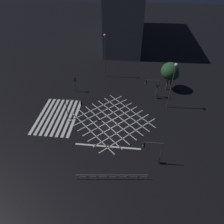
% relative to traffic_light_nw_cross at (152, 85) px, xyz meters
% --- Properties ---
extents(ground_plane, '(200.00, 200.00, 0.00)m').
position_rel_traffic_light_nw_cross_xyz_m(ground_plane, '(7.39, -6.87, -3.17)').
color(ground_plane, black).
extents(road_markings, '(15.13, 20.78, 0.01)m').
position_rel_traffic_light_nw_cross_xyz_m(road_markings, '(7.67, -12.74, -3.17)').
color(road_markings, silver).
rests_on(road_markings, ground_plane).
extents(traffic_light_nw_cross, '(0.36, 2.77, 4.30)m').
position_rel_traffic_light_nw_cross_xyz_m(traffic_light_nw_cross, '(0.00, 0.00, 0.00)').
color(traffic_light_nw_cross, '#424244').
rests_on(traffic_light_nw_cross, ground_plane).
extents(traffic_light_nw_main, '(0.39, 0.36, 3.24)m').
position_rel_traffic_light_nw_cross_xyz_m(traffic_light_nw_main, '(-0.50, 1.22, -0.86)').
color(traffic_light_nw_main, '#424244').
rests_on(traffic_light_nw_main, ground_plane).
extents(traffic_light_median_south, '(0.36, 2.93, 4.29)m').
position_rel_traffic_light_nw_cross_xyz_m(traffic_light_median_south, '(7.81, -13.11, -0.00)').
color(traffic_light_median_south, '#424244').
rests_on(traffic_light_median_south, ground_plane).
extents(traffic_light_ne_cross, '(0.36, 2.63, 4.34)m').
position_rel_traffic_light_nw_cross_xyz_m(traffic_light_ne_cross, '(15.86, -0.73, 0.02)').
color(traffic_light_ne_cross, '#424244').
rests_on(traffic_light_ne_cross, ground_plane).
extents(traffic_light_sw_cross, '(0.36, 0.39, 3.43)m').
position_rel_traffic_light_nw_cross_xyz_m(traffic_light_sw_cross, '(-0.78, -15.29, -0.72)').
color(traffic_light_sw_cross, '#424244').
rests_on(traffic_light_sw_cross, ground_plane).
extents(street_lamp_east, '(0.50, 0.50, 9.87)m').
position_rel_traffic_light_nw_cross_xyz_m(street_lamp_east, '(-7.75, -9.99, 3.55)').
color(street_lamp_east, '#424244').
rests_on(street_lamp_east, ground_plane).
extents(street_lamp_west, '(0.58, 0.58, 9.01)m').
position_rel_traffic_light_nw_cross_xyz_m(street_lamp_west, '(2.63, 3.11, 3.49)').
color(street_lamp_west, '#424244').
rests_on(street_lamp_west, ground_plane).
extents(street_tree_near, '(3.52, 3.52, 6.15)m').
position_rel_traffic_light_nw_cross_xyz_m(street_tree_near, '(-3.56, 3.59, 1.20)').
color(street_tree_near, '#473323').
rests_on(street_tree_near, ground_plane).
extents(street_tree_far, '(2.68, 2.68, 4.60)m').
position_rel_traffic_light_nw_cross_xyz_m(street_tree_far, '(-4.47, 4.44, 0.07)').
color(street_tree_far, '#473323').
rests_on(street_tree_far, ground_plane).
extents(pedestrian_railing, '(1.01, 9.15, 1.05)m').
position_rel_traffic_light_nw_cross_xyz_m(pedestrian_railing, '(19.00, -5.65, -2.51)').
color(pedestrian_railing, '#9EA0A5').
rests_on(pedestrian_railing, ground_plane).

